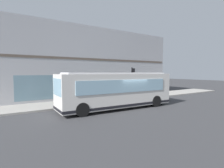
# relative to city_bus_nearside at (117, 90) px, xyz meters

# --- Properties ---
(ground) EXTENTS (120.00, 120.00, 0.00)m
(ground) POSITION_rel_city_bus_nearside_xyz_m (-0.38, -0.92, -1.55)
(ground) COLOR #38383A
(sidewalk_curb) EXTENTS (3.64, 40.00, 0.15)m
(sidewalk_curb) POSITION_rel_city_bus_nearside_xyz_m (4.04, -0.92, -1.48)
(sidewalk_curb) COLOR #9E9991
(sidewalk_curb) RESTS_ON ground
(building_corner) EXTENTS (7.17, 23.34, 8.30)m
(building_corner) POSITION_rel_city_bus_nearside_xyz_m (9.42, -0.92, 2.59)
(building_corner) COLOR #A8A8AD
(building_corner) RESTS_ON ground
(city_bus_nearside) EXTENTS (2.96, 10.14, 3.07)m
(city_bus_nearside) POSITION_rel_city_bus_nearside_xyz_m (0.00, 0.00, 0.00)
(city_bus_nearside) COLOR silver
(city_bus_nearside) RESTS_ON ground
(traffic_light_near_corner) EXTENTS (0.32, 0.49, 3.46)m
(traffic_light_near_corner) POSITION_rel_city_bus_nearside_xyz_m (2.80, -4.09, 1.01)
(traffic_light_near_corner) COLOR black
(traffic_light_near_corner) RESTS_ON sidewalk_curb
(fire_hydrant) EXTENTS (0.35, 0.35, 0.74)m
(fire_hydrant) POSITION_rel_city_bus_nearside_xyz_m (4.37, -4.28, -1.04)
(fire_hydrant) COLOR yellow
(fire_hydrant) RESTS_ON sidewalk_curb
(pedestrian_walking_along_curb) EXTENTS (0.32, 0.32, 1.68)m
(pedestrian_walking_along_curb) POSITION_rel_city_bus_nearside_xyz_m (5.17, -6.29, -0.44)
(pedestrian_walking_along_curb) COLOR #B23338
(pedestrian_walking_along_curb) RESTS_ON sidewalk_curb
(pedestrian_near_building_entrance) EXTENTS (0.32, 0.32, 1.69)m
(pedestrian_near_building_entrance) POSITION_rel_city_bus_nearside_xyz_m (4.26, 1.85, -0.44)
(pedestrian_near_building_entrance) COLOR gold
(pedestrian_near_building_entrance) RESTS_ON sidewalk_curb
(newspaper_vending_box) EXTENTS (0.44, 0.42, 0.90)m
(newspaper_vending_box) POSITION_rel_city_bus_nearside_xyz_m (2.98, -7.17, -0.95)
(newspaper_vending_box) COLOR #197233
(newspaper_vending_box) RESTS_ON sidewalk_curb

